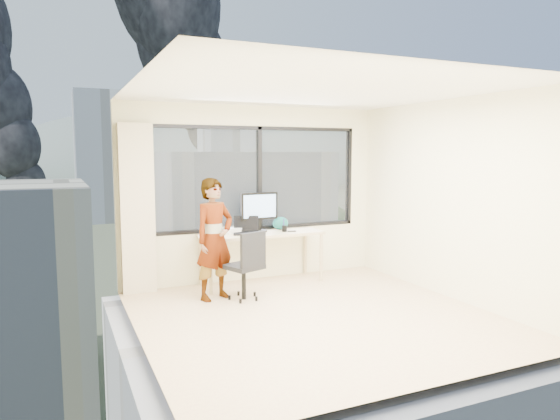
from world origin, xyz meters
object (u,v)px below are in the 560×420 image
chair (244,264)px  monitor (259,212)px  handbag (280,223)px  laptop (246,226)px  desk (262,258)px  game_console (234,230)px  person (214,239)px

chair → monitor: bearing=35.1°
handbag → chair: bearing=-147.6°
laptop → handbag: bearing=38.5°
desk → chair: 0.86m
chair → laptop: (0.27, 0.63, 0.40)m
game_console → monitor: bearing=-23.2°
desk → chair: size_ratio=1.94×
desk → monitor: monitor is taller
chair → monitor: 1.11m
monitor → game_console: size_ratio=1.87×
chair → person: bearing=131.3°
person → laptop: size_ratio=4.19×
game_console → person: bearing=-135.6°
desk → game_console: size_ratio=5.71×
chair → laptop: 0.79m
desk → laptop: 0.55m
monitor → game_console: 0.45m
laptop → handbag: size_ratio=1.51×
monitor → laptop: size_ratio=1.56×
handbag → desk: bearing=-167.5°
laptop → handbag: (0.63, 0.20, -0.02)m
monitor → game_console: monitor is taller
desk → chair: chair is taller
chair → handbag: bearing=22.3°
game_console → handbag: 0.73m
desk → game_console: (-0.35, 0.20, 0.41)m
monitor → laptop: 0.35m
laptop → chair: bearing=-92.7°
desk → person: bearing=-150.1°
monitor → game_console: (-0.36, 0.09, -0.26)m
monitor → handbag: (0.36, 0.05, -0.20)m
person → handbag: size_ratio=6.32×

